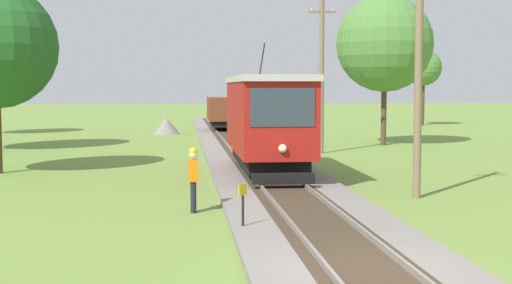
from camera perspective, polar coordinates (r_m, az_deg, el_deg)
ground_plane at (r=12.69m, az=9.00°, el=-11.13°), size 260.00×260.00×0.00m
track_ballast at (r=12.67m, az=9.00°, el=-10.74°), size 4.20×120.00×0.18m
sleeper_bed at (r=12.64m, az=9.01°, el=-10.32°), size 2.04×120.00×0.01m
rail_left at (r=12.46m, az=5.77°, el=-10.20°), size 0.07×120.00×0.14m
rail_right at (r=12.83m, az=12.16°, el=-9.85°), size 0.07×120.00×0.14m
red_tram at (r=26.14m, az=0.93°, el=1.87°), size 2.60×8.54×4.79m
freight_car at (r=52.15m, az=-2.64°, el=2.51°), size 2.40×5.20×2.31m
utility_pole_near_tram at (r=21.74m, az=13.24°, el=5.93°), size 1.40×0.30×7.77m
utility_pole_mid at (r=35.83m, az=5.43°, el=5.82°), size 1.40×0.33×8.24m
trackside_signal_marker at (r=16.19m, az=-1.09°, el=-5.23°), size 0.21×0.21×1.18m
gravel_pile at (r=50.71m, az=-7.40°, el=1.33°), size 2.02×2.02×1.20m
track_worker at (r=18.90m, az=-5.19°, el=-2.86°), size 0.26×0.39×1.78m
tree_left_near at (r=41.29m, az=10.55°, el=7.96°), size 5.62×5.62×8.75m
tree_right_near at (r=63.33m, az=13.62°, el=5.95°), size 3.23×3.23×6.75m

